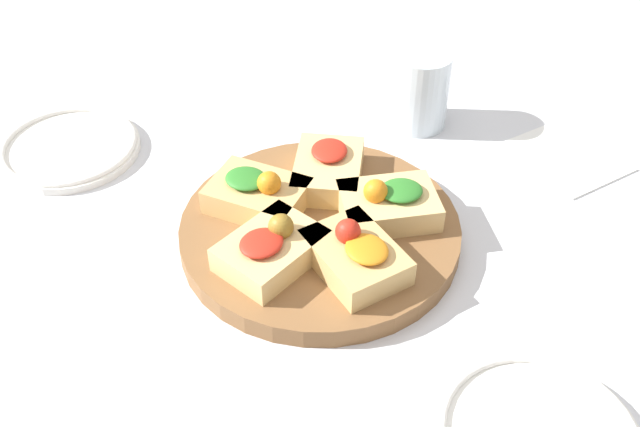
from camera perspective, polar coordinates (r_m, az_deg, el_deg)
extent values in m
plane|color=silver|center=(0.86, 0.00, -1.96)|extent=(3.00, 3.00, 0.00)
cylinder|color=brown|center=(0.85, 0.00, -1.37)|extent=(0.32, 0.32, 0.02)
cube|color=tan|center=(0.79, 2.97, -3.22)|extent=(0.11, 0.08, 0.03)
ellipsoid|color=orange|center=(0.77, 3.58, -2.73)|extent=(0.05, 0.05, 0.01)
sphere|color=red|center=(0.78, 2.38, -1.29)|extent=(0.03, 0.03, 0.03)
cube|color=#DBB775|center=(0.85, 5.24, 0.61)|extent=(0.11, 0.13, 0.03)
ellipsoid|color=#2D7A28|center=(0.84, 6.21, 1.76)|extent=(0.06, 0.06, 0.01)
sphere|color=orange|center=(0.83, 4.25, 1.70)|extent=(0.03, 0.03, 0.03)
cube|color=#DBB775|center=(0.90, 0.61, 3.28)|extent=(0.13, 0.13, 0.03)
ellipsoid|color=red|center=(0.90, 0.71, 4.84)|extent=(0.06, 0.06, 0.01)
cube|color=tan|center=(0.86, -4.79, 1.39)|extent=(0.13, 0.13, 0.03)
ellipsoid|color=#2D7A28|center=(0.86, -5.66, 2.67)|extent=(0.06, 0.06, 0.01)
sphere|color=orange|center=(0.84, -3.90, 2.33)|extent=(0.03, 0.03, 0.03)
cube|color=#DBB775|center=(0.79, -3.74, -2.82)|extent=(0.11, 0.13, 0.03)
ellipsoid|color=red|center=(0.77, -4.49, -2.25)|extent=(0.06, 0.06, 0.01)
sphere|color=olive|center=(0.79, -2.99, -0.98)|extent=(0.03, 0.03, 0.03)
cylinder|color=white|center=(1.04, -18.52, 4.68)|extent=(0.18, 0.18, 0.01)
torus|color=white|center=(1.04, -18.60, 4.99)|extent=(0.18, 0.18, 0.01)
cylinder|color=silver|center=(1.03, 7.66, 9.33)|extent=(0.08, 0.08, 0.11)
cube|color=white|center=(1.03, 18.31, 4.19)|extent=(0.14, 0.12, 0.01)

